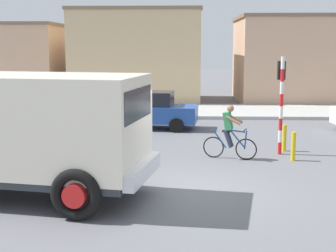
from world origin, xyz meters
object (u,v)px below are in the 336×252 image
object	(u,v)px
bollard_far	(284,138)
traffic_light_pole	(281,92)
car_far_side	(1,106)
bollard_near	(293,146)
car_white_mid	(149,110)
truck_foreground	(32,128)
cyclist	(230,132)

from	to	relation	value
bollard_far	traffic_light_pole	bearing A→B (deg)	-120.05
traffic_light_pole	car_far_side	world-z (taller)	traffic_light_pole
bollard_near	car_white_mid	bearing A→B (deg)	130.09
truck_foreground	traffic_light_pole	xyz separation A→B (m)	(6.70, 4.94, 0.40)
truck_foreground	cyclist	world-z (taller)	truck_foreground
traffic_light_pole	car_white_mid	xyz separation A→B (m)	(-4.65, 4.84, -1.25)
car_far_side	truck_foreground	bearing A→B (deg)	-66.22
car_white_mid	bollard_near	distance (m)	7.61
truck_foreground	bollard_far	bearing A→B (deg)	37.69
traffic_light_pole	car_white_mid	world-z (taller)	traffic_light_pole
truck_foreground	traffic_light_pole	size ratio (longest dim) A/B	1.80
bollard_far	bollard_near	bearing A→B (deg)	-90.00
traffic_light_pole	car_far_side	xyz separation A→B (m)	(-11.43, 5.79, -1.25)
truck_foreground	bollard_near	bearing A→B (deg)	29.73
cyclist	bollard_near	size ratio (longest dim) A/B	1.91
cyclist	car_white_mid	xyz separation A→B (m)	(-2.92, 5.62, -0.05)
truck_foreground	cyclist	size ratio (longest dim) A/B	3.35
cyclist	car_far_side	bearing A→B (deg)	145.89
bollard_far	car_white_mid	bearing A→B (deg)	137.96
truck_foreground	traffic_light_pole	world-z (taller)	traffic_light_pole
traffic_light_pole	bollard_near	xyz separation A→B (m)	(0.25, -0.97, -1.62)
car_white_mid	bollard_near	size ratio (longest dim) A/B	4.62
truck_foreground	cyclist	bearing A→B (deg)	39.89
truck_foreground	bollard_far	world-z (taller)	truck_foreground
car_white_mid	car_far_side	xyz separation A→B (m)	(-6.78, 0.95, 0.00)
car_white_mid	truck_foreground	bearing A→B (deg)	-101.85
car_far_side	bollard_near	size ratio (longest dim) A/B	4.47
traffic_light_pole	car_far_side	size ratio (longest dim) A/B	0.80
car_white_mid	bollard_far	size ratio (longest dim) A/B	4.62
truck_foreground	car_far_side	xyz separation A→B (m)	(-4.73, 10.73, -0.85)
cyclist	car_far_side	size ratio (longest dim) A/B	0.43
traffic_light_pole	bollard_far	distance (m)	1.69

